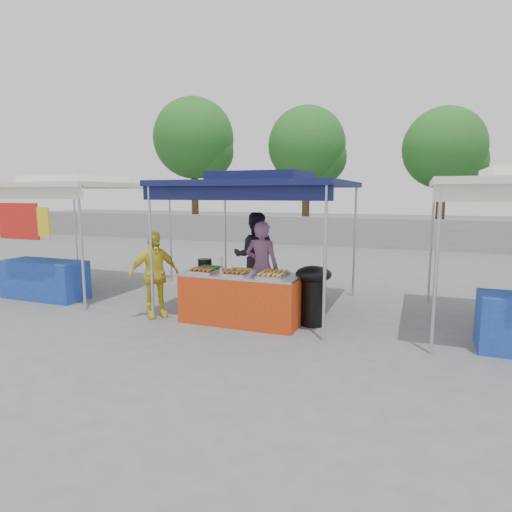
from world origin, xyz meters
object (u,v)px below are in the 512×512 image
(helper_man, at_px, (255,256))
(customer_person, at_px, (154,275))
(vendor_table, at_px, (241,298))
(wok_burner, at_px, (313,290))
(vendor_woman, at_px, (262,267))
(cooking_pot, at_px, (205,263))

(helper_man, height_order, customer_person, helper_man)
(vendor_table, xyz_separation_m, wok_burner, (1.17, 0.31, 0.17))
(wok_burner, height_order, vendor_woman, vendor_woman)
(vendor_table, distance_m, customer_person, 1.62)
(vendor_table, xyz_separation_m, cooking_pot, (-0.86, 0.34, 0.50))
(vendor_table, distance_m, helper_man, 1.74)
(wok_burner, bearing_deg, customer_person, -165.76)
(vendor_table, height_order, helper_man, helper_man)
(vendor_woman, distance_m, customer_person, 1.92)
(customer_person, bearing_deg, vendor_woman, -23.06)
(wok_burner, xyz_separation_m, customer_person, (-2.73, -0.55, 0.17))
(vendor_woman, bearing_deg, wok_burner, 160.59)
(vendor_table, bearing_deg, helper_man, 103.26)
(vendor_table, distance_m, vendor_woman, 0.82)
(vendor_table, xyz_separation_m, vendor_woman, (0.12, 0.69, 0.42))
(vendor_woman, distance_m, helper_man, 1.07)
(customer_person, bearing_deg, vendor_table, -43.15)
(wok_burner, relative_size, customer_person, 0.66)
(cooking_pot, distance_m, customer_person, 0.92)
(vendor_table, height_order, vendor_woman, vendor_woman)
(helper_man, distance_m, customer_person, 2.21)
(vendor_woman, xyz_separation_m, helper_man, (-0.50, 0.94, 0.05))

